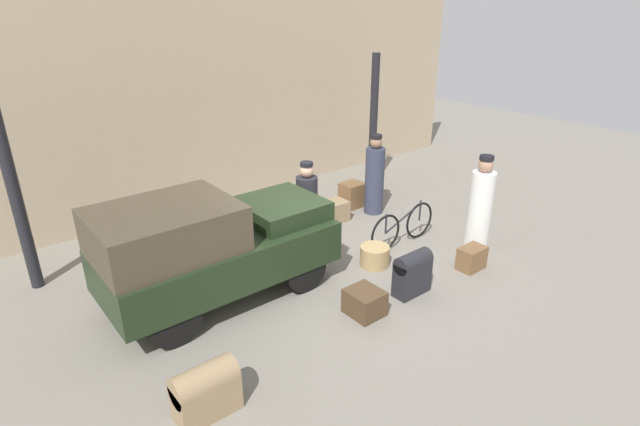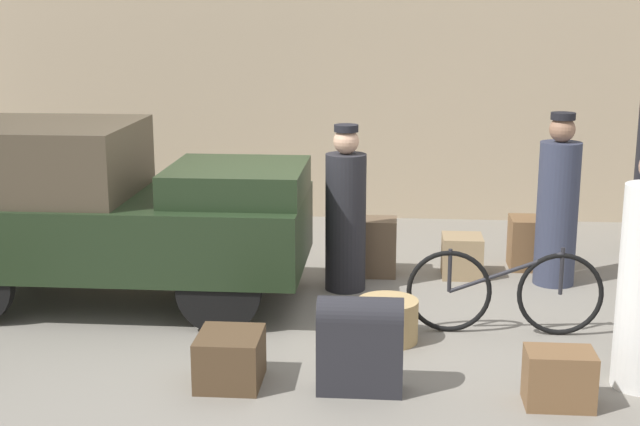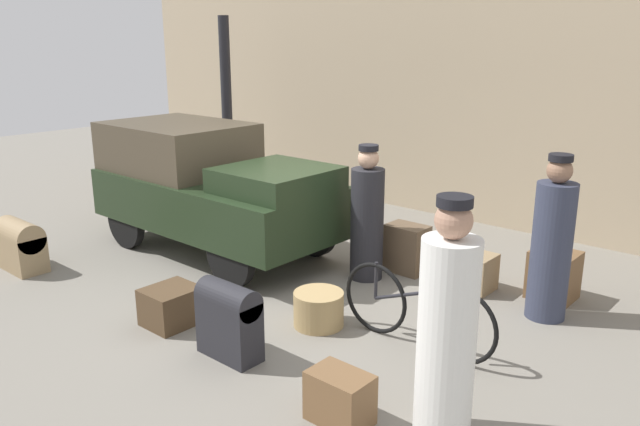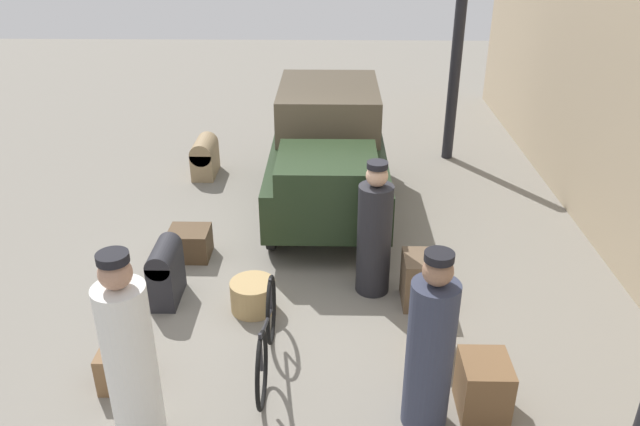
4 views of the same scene
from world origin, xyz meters
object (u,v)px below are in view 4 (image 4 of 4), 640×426
porter_carrying_trunk (374,235)px  bicycle (267,337)px  trunk_umber_medium (483,386)px  truck (328,149)px  conductor_in_dark_uniform (130,358)px  suitcase_black_upright (166,270)px  suitcase_small_leather (120,364)px  trunk_wicker_pale (190,243)px  porter_with_bicycle (430,350)px  trunk_large_brown (430,337)px  suitcase_tan_flat (418,280)px  trunk_barrel_dark (205,156)px  wicker_basket (253,296)px

porter_carrying_trunk → bicycle: bearing=-38.2°
porter_carrying_trunk → trunk_umber_medium: bearing=24.3°
truck → conductor_in_dark_uniform: bearing=-19.1°
trunk_umber_medium → suitcase_black_upright: suitcase_black_upright is taller
porter_carrying_trunk → suitcase_small_leather: (1.70, -2.60, -0.56)m
conductor_in_dark_uniform → trunk_wicker_pale: conductor_in_dark_uniform is taller
trunk_wicker_pale → porter_carrying_trunk: bearing=72.6°
conductor_in_dark_uniform → suitcase_small_leather: 1.02m
truck → trunk_umber_medium: size_ratio=6.43×
trunk_umber_medium → suitcase_small_leather: size_ratio=1.15×
bicycle → porter_with_bicycle: 1.72m
truck → porter_carrying_trunk: size_ratio=2.15×
trunk_large_brown → porter_with_bicycle: bearing=-10.8°
suitcase_small_leather → trunk_large_brown: (-0.47, 3.14, 0.01)m
trunk_large_brown → suitcase_tan_flat: bearing=-178.8°
trunk_barrel_dark → suitcase_small_leather: size_ratio=1.50×
porter_with_bicycle → trunk_wicker_pale: (-2.93, -2.77, -0.62)m
truck → trunk_large_brown: (3.57, 1.11, -0.74)m
truck → suitcase_small_leather: size_ratio=7.39×
trunk_large_brown → bicycle: bearing=-81.8°
porter_with_bicycle → bicycle: bearing=-114.7°
suitcase_black_upright → wicker_basket: bearing=79.3°
porter_carrying_trunk → trunk_large_brown: porter_carrying_trunk is taller
porter_with_bicycle → trunk_large_brown: bearing=169.2°
porter_with_bicycle → trunk_barrel_dark: bearing=-151.7°
trunk_umber_medium → trunk_wicker_pale: size_ratio=1.05×
wicker_basket → porter_with_bicycle: 2.56m
bicycle → conductor_in_dark_uniform: conductor_in_dark_uniform is taller
conductor_in_dark_uniform → suitcase_tan_flat: size_ratio=3.04×
trunk_wicker_pale → suitcase_black_upright: 1.02m
conductor_in_dark_uniform → trunk_large_brown: conductor_in_dark_uniform is taller
suitcase_black_upright → trunk_barrel_dark: bearing=-176.3°
suitcase_black_upright → porter_with_bicycle: bearing=55.9°
suitcase_small_leather → trunk_barrel_dark: bearing=-178.7°
bicycle → porter_with_bicycle: size_ratio=0.96×
porter_carrying_trunk → conductor_in_dark_uniform: (2.39, -2.21, 0.09)m
conductor_in_dark_uniform → suitcase_small_leather: (-0.69, -0.40, -0.65)m
bicycle → porter_carrying_trunk: porter_carrying_trunk is taller
porter_carrying_trunk → trunk_barrel_dark: porter_carrying_trunk is taller
suitcase_small_leather → porter_with_bicycle: bearing=81.0°
porter_with_bicycle → suitcase_black_upright: (-1.92, -2.84, -0.42)m
bicycle → suitcase_tan_flat: (-1.21, 1.67, -0.07)m
suitcase_tan_flat → trunk_large_brown: size_ratio=1.39×
truck → wicker_basket: 3.02m
bicycle → suitcase_small_leather: bearing=-81.0°
trunk_umber_medium → trunk_large_brown: size_ratio=1.27×
porter_with_bicycle → trunk_large_brown: size_ratio=4.03×
bicycle → trunk_wicker_pale: bearing=-150.5°
porter_with_bicycle → suitcase_small_leather: 3.06m
suitcase_tan_flat → suitcase_small_leather: 3.44m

